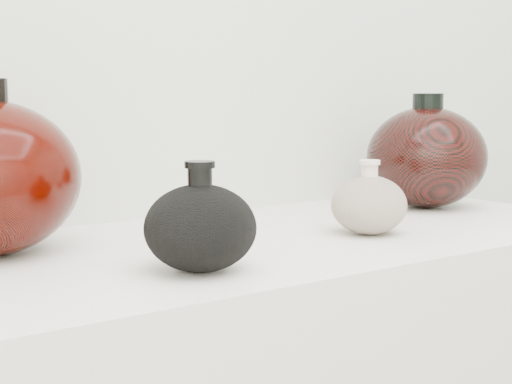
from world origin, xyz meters
TOP-DOWN VIEW (x-y plane):
  - black_gourd_vase at (-0.19, 0.82)m, footprint 0.15×0.15m
  - cream_gourd_vase at (0.14, 0.88)m, footprint 0.14×0.14m
  - right_round_pot at (0.43, 1.02)m, footprint 0.28×0.28m

SIDE VIEW (x-z plane):
  - cream_gourd_vase at x=0.14m, z-range 0.89..1.00m
  - black_gourd_vase at x=-0.19m, z-range 0.89..1.02m
  - right_round_pot at x=0.43m, z-range 0.89..1.11m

